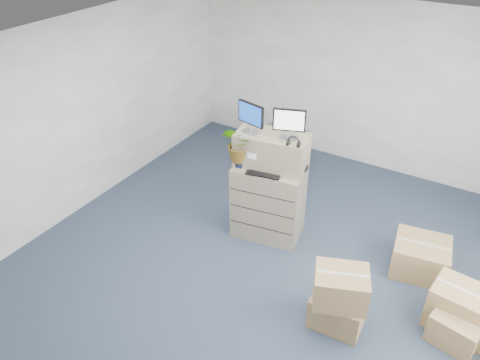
# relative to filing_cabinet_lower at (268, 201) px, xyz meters

# --- Properties ---
(ground) EXTENTS (7.00, 7.00, 0.00)m
(ground) POSITION_rel_filing_cabinet_lower_xyz_m (0.27, -0.88, -0.54)
(ground) COLOR #253142
(ground) RESTS_ON ground
(wall_back) EXTENTS (6.00, 0.02, 2.80)m
(wall_back) POSITION_rel_filing_cabinet_lower_xyz_m (0.27, 2.63, 0.86)
(wall_back) COLOR #B7B4AE
(wall_back) RESTS_ON ground
(filing_cabinet_lower) EXTENTS (1.00, 0.71, 1.08)m
(filing_cabinet_lower) POSITION_rel_filing_cabinet_lower_xyz_m (0.00, 0.00, 0.00)
(filing_cabinet_lower) COLOR tan
(filing_cabinet_lower) RESTS_ON ground
(filing_cabinet_upper) EXTENTS (0.98, 0.60, 0.46)m
(filing_cabinet_upper) POSITION_rel_filing_cabinet_lower_xyz_m (-0.01, 0.05, 0.77)
(filing_cabinet_upper) COLOR tan
(filing_cabinet_upper) RESTS_ON filing_cabinet_lower
(monitor_left) EXTENTS (0.40, 0.20, 0.40)m
(monitor_left) POSITION_rel_filing_cabinet_lower_xyz_m (-0.27, -0.04, 1.22)
(monitor_left) COLOR #99999E
(monitor_left) RESTS_ON filing_cabinet_upper
(monitor_right) EXTENTS (0.39, 0.22, 0.40)m
(monitor_right) POSITION_rel_filing_cabinet_lower_xyz_m (0.21, 0.05, 1.22)
(monitor_right) COLOR #99999E
(monitor_right) RESTS_ON filing_cabinet_upper
(headphones) EXTENTS (0.16, 0.04, 0.16)m
(headphones) POSITION_rel_filing_cabinet_lower_xyz_m (0.34, -0.07, 1.04)
(headphones) COLOR black
(headphones) RESTS_ON filing_cabinet_upper
(keyboard) EXTENTS (0.47, 0.28, 0.02)m
(keyboard) POSITION_rel_filing_cabinet_lower_xyz_m (0.01, -0.18, 0.55)
(keyboard) COLOR black
(keyboard) RESTS_ON filing_cabinet_lower
(mouse) EXTENTS (0.10, 0.07, 0.03)m
(mouse) POSITION_rel_filing_cabinet_lower_xyz_m (0.37, -0.00, 0.56)
(mouse) COLOR silver
(mouse) RESTS_ON filing_cabinet_lower
(water_bottle) EXTENTS (0.08, 0.08, 0.28)m
(water_bottle) POSITION_rel_filing_cabinet_lower_xyz_m (0.08, 0.06, 0.68)
(water_bottle) COLOR gray
(water_bottle) RESTS_ON filing_cabinet_lower
(phone_dock) EXTENTS (0.07, 0.06, 0.13)m
(phone_dock) POSITION_rel_filing_cabinet_lower_xyz_m (-0.05, 0.01, 0.58)
(phone_dock) COLOR silver
(phone_dock) RESTS_ON filing_cabinet_lower
(external_drive) EXTENTS (0.20, 0.16, 0.06)m
(external_drive) POSITION_rel_filing_cabinet_lower_xyz_m (0.35, 0.16, 0.57)
(external_drive) COLOR black
(external_drive) RESTS_ON filing_cabinet_lower
(tissue_box) EXTENTS (0.27, 0.17, 0.09)m
(tissue_box) POSITION_rel_filing_cabinet_lower_xyz_m (0.27, 0.18, 0.64)
(tissue_box) COLOR #429BE2
(tissue_box) RESTS_ON external_drive
(potted_plant) EXTENTS (0.59, 0.62, 0.47)m
(potted_plant) POSITION_rel_filing_cabinet_lower_xyz_m (-0.34, -0.17, 0.81)
(potted_plant) COLOR #93B28F
(potted_plant) RESTS_ON filing_cabinet_lower
(office_chair) EXTENTS (0.74, 0.69, 0.76)m
(office_chair) POSITION_rel_filing_cabinet_lower_xyz_m (-0.68, 1.68, -0.16)
(office_chair) COLOR #56555A
(office_chair) RESTS_ON ground
(cardboard_boxes) EXTENTS (1.96, 2.05, 0.79)m
(cardboard_boxes) POSITION_rel_filing_cabinet_lower_xyz_m (2.10, -0.42, -0.25)
(cardboard_boxes) COLOR olive
(cardboard_boxes) RESTS_ON ground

